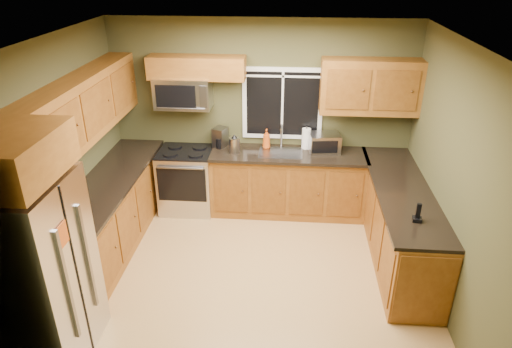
# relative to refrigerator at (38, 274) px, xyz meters

# --- Properties ---
(floor) EXTENTS (4.20, 4.20, 0.00)m
(floor) POSITION_rel_refrigerator_xyz_m (1.74, 1.30, -0.90)
(floor) COLOR tan
(floor) RESTS_ON ground
(ceiling) EXTENTS (4.20, 4.20, 0.00)m
(ceiling) POSITION_rel_refrigerator_xyz_m (1.74, 1.30, 1.80)
(ceiling) COLOR white
(ceiling) RESTS_ON back_wall
(back_wall) EXTENTS (4.20, 0.00, 4.20)m
(back_wall) POSITION_rel_refrigerator_xyz_m (1.74, 3.10, 0.45)
(back_wall) COLOR #434324
(back_wall) RESTS_ON ground
(front_wall) EXTENTS (4.20, 0.00, 4.20)m
(front_wall) POSITION_rel_refrigerator_xyz_m (1.74, -0.50, 0.45)
(front_wall) COLOR #434324
(front_wall) RESTS_ON ground
(left_wall) EXTENTS (0.00, 3.60, 3.60)m
(left_wall) POSITION_rel_refrigerator_xyz_m (-0.36, 1.30, 0.45)
(left_wall) COLOR #434324
(left_wall) RESTS_ON ground
(right_wall) EXTENTS (0.00, 3.60, 3.60)m
(right_wall) POSITION_rel_refrigerator_xyz_m (3.84, 1.30, 0.45)
(right_wall) COLOR #434324
(right_wall) RESTS_ON ground
(window) EXTENTS (1.12, 0.03, 1.02)m
(window) POSITION_rel_refrigerator_xyz_m (2.04, 3.08, 0.65)
(window) COLOR white
(window) RESTS_ON back_wall
(base_cabinets_left) EXTENTS (0.60, 2.65, 0.90)m
(base_cabinets_left) POSITION_rel_refrigerator_xyz_m (-0.06, 1.78, -0.45)
(base_cabinets_left) COLOR brown
(base_cabinets_left) RESTS_ON ground
(countertop_left) EXTENTS (0.65, 2.65, 0.04)m
(countertop_left) POSITION_rel_refrigerator_xyz_m (-0.04, 1.78, 0.02)
(countertop_left) COLOR black
(countertop_left) RESTS_ON base_cabinets_left
(base_cabinets_back) EXTENTS (2.17, 0.60, 0.90)m
(base_cabinets_back) POSITION_rel_refrigerator_xyz_m (2.15, 2.80, -0.45)
(base_cabinets_back) COLOR brown
(base_cabinets_back) RESTS_ON ground
(countertop_back) EXTENTS (2.17, 0.65, 0.04)m
(countertop_back) POSITION_rel_refrigerator_xyz_m (2.15, 2.78, 0.02)
(countertop_back) COLOR black
(countertop_back) RESTS_ON base_cabinets_back
(base_cabinets_peninsula) EXTENTS (0.60, 2.52, 0.90)m
(base_cabinets_peninsula) POSITION_rel_refrigerator_xyz_m (3.54, 1.84, -0.45)
(base_cabinets_peninsula) COLOR brown
(base_cabinets_peninsula) RESTS_ON ground
(countertop_peninsula) EXTENTS (0.65, 2.50, 0.04)m
(countertop_peninsula) POSITION_rel_refrigerator_xyz_m (3.51, 1.85, 0.02)
(countertop_peninsula) COLOR black
(countertop_peninsula) RESTS_ON base_cabinets_peninsula
(upper_cabinets_left) EXTENTS (0.33, 2.65, 0.72)m
(upper_cabinets_left) POSITION_rel_refrigerator_xyz_m (-0.20, 1.78, 0.96)
(upper_cabinets_left) COLOR brown
(upper_cabinets_left) RESTS_ON left_wall
(upper_cabinets_back_left) EXTENTS (1.30, 0.33, 0.30)m
(upper_cabinets_back_left) POSITION_rel_refrigerator_xyz_m (0.89, 2.94, 1.17)
(upper_cabinets_back_left) COLOR brown
(upper_cabinets_back_left) RESTS_ON back_wall
(upper_cabinets_back_right) EXTENTS (1.30, 0.33, 0.72)m
(upper_cabinets_back_right) POSITION_rel_refrigerator_xyz_m (3.19, 2.94, 0.96)
(upper_cabinets_back_right) COLOR brown
(upper_cabinets_back_right) RESTS_ON back_wall
(upper_cabinet_over_fridge) EXTENTS (0.72, 0.90, 0.38)m
(upper_cabinet_over_fridge) POSITION_rel_refrigerator_xyz_m (-0.00, 0.00, 1.13)
(upper_cabinet_over_fridge) COLOR brown
(upper_cabinet_over_fridge) RESTS_ON left_wall
(refrigerator) EXTENTS (0.74, 0.90, 1.80)m
(refrigerator) POSITION_rel_refrigerator_xyz_m (0.00, 0.00, 0.00)
(refrigerator) COLOR #B7B7BC
(refrigerator) RESTS_ON ground
(range) EXTENTS (0.76, 0.69, 0.94)m
(range) POSITION_rel_refrigerator_xyz_m (0.69, 2.77, -0.43)
(range) COLOR #B7B7BC
(range) RESTS_ON ground
(microwave) EXTENTS (0.76, 0.41, 0.42)m
(microwave) POSITION_rel_refrigerator_xyz_m (0.69, 2.91, 0.83)
(microwave) COLOR #B7B7BC
(microwave) RESTS_ON back_wall
(sink) EXTENTS (0.60, 0.42, 0.36)m
(sink) POSITION_rel_refrigerator_xyz_m (2.04, 2.79, 0.05)
(sink) COLOR slate
(sink) RESTS_ON countertop_back
(toaster_oven) EXTENTS (0.45, 0.37, 0.26)m
(toaster_oven) POSITION_rel_refrigerator_xyz_m (2.64, 2.88, 0.17)
(toaster_oven) COLOR #B7B7BC
(toaster_oven) RESTS_ON countertop_back
(coffee_maker) EXTENTS (0.23, 0.26, 0.28)m
(coffee_maker) POSITION_rel_refrigerator_xyz_m (1.17, 2.94, 0.17)
(coffee_maker) COLOR slate
(coffee_maker) RESTS_ON countertop_back
(kettle) EXTENTS (0.18, 0.18, 0.27)m
(kettle) POSITION_rel_refrigerator_xyz_m (1.40, 2.74, 0.16)
(kettle) COLOR #B7B7BC
(kettle) RESTS_ON countertop_back
(paper_towel_roll) EXTENTS (0.16, 0.16, 0.32)m
(paper_towel_roll) POSITION_rel_refrigerator_xyz_m (2.39, 2.98, 0.19)
(paper_towel_roll) COLOR white
(paper_towel_roll) RESTS_ON countertop_back
(soap_bottle_a) EXTENTS (0.12, 0.12, 0.28)m
(soap_bottle_a) POSITION_rel_refrigerator_xyz_m (1.83, 2.93, 0.18)
(soap_bottle_a) COLOR #C94F12
(soap_bottle_a) RESTS_ON countertop_back
(soap_bottle_b) EXTENTS (0.10, 0.10, 0.18)m
(soap_bottle_b) POSITION_rel_refrigerator_xyz_m (2.44, 3.00, 0.13)
(soap_bottle_b) COLOR white
(soap_bottle_b) RESTS_ON countertop_back
(cordless_phone) EXTENTS (0.10, 0.10, 0.21)m
(cordless_phone) POSITION_rel_refrigerator_xyz_m (3.51, 1.11, 0.10)
(cordless_phone) COLOR black
(cordless_phone) RESTS_ON countertop_peninsula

